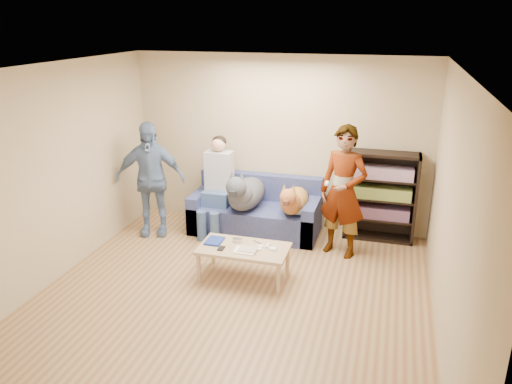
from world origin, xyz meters
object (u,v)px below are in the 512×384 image
(person_seated, at_px, (217,182))
(dog_tan, at_px, (293,200))
(coffee_table, at_px, (244,251))
(person_standing_right, at_px, (343,192))
(camera_silver, at_px, (237,240))
(sofa, at_px, (256,213))
(notebook_blue, at_px, (214,241))
(bookshelf, at_px, (381,194))
(person_standing_left, at_px, (150,179))
(dog_gray, at_px, (245,193))

(person_seated, relative_size, dog_tan, 1.28)
(person_seated, distance_m, coffee_table, 1.61)
(person_standing_right, height_order, coffee_table, person_standing_right)
(camera_silver, relative_size, sofa, 0.06)
(notebook_blue, relative_size, bookshelf, 0.20)
(camera_silver, distance_m, coffee_table, 0.18)
(person_standing_left, relative_size, bookshelf, 1.31)
(camera_silver, bearing_deg, person_seated, 119.98)
(sofa, relative_size, coffee_table, 1.73)
(person_standing_left, distance_m, notebook_blue, 1.65)
(sofa, bearing_deg, coffee_table, -80.25)
(person_standing_left, distance_m, sofa, 1.65)
(notebook_blue, bearing_deg, person_standing_left, 145.65)
(notebook_blue, xyz_separation_m, sofa, (0.15, 1.40, -0.15))
(sofa, xyz_separation_m, bookshelf, (1.80, 0.23, 0.40))
(person_seated, xyz_separation_m, dog_gray, (0.46, -0.09, -0.10))
(dog_gray, bearing_deg, person_seated, 169.09)
(person_seated, bearing_deg, person_standing_right, -9.08)
(sofa, bearing_deg, notebook_blue, -96.12)
(person_standing_right, relative_size, dog_tan, 1.56)
(notebook_blue, height_order, camera_silver, camera_silver)
(notebook_blue, distance_m, person_seated, 1.38)
(person_standing_left, height_order, camera_silver, person_standing_left)
(camera_silver, height_order, person_seated, person_seated)
(person_standing_right, relative_size, camera_silver, 16.28)
(person_seated, bearing_deg, sofa, 12.61)
(camera_silver, relative_size, dog_gray, 0.09)
(bookshelf, bearing_deg, person_standing_right, -125.80)
(notebook_blue, xyz_separation_m, person_seated, (-0.42, 1.28, 0.34))
(notebook_blue, height_order, coffee_table, notebook_blue)
(dog_tan, distance_m, coffee_table, 1.33)
(person_standing_right, xyz_separation_m, bookshelf, (0.48, 0.66, -0.22))
(notebook_blue, height_order, sofa, sofa)
(person_seated, relative_size, coffee_table, 1.34)
(person_standing_right, relative_size, person_standing_left, 1.05)
(bookshelf, bearing_deg, coffee_table, -132.59)
(dog_gray, bearing_deg, notebook_blue, -91.89)
(person_standing_right, xyz_separation_m, notebook_blue, (-1.47, -0.97, -0.46))
(camera_silver, height_order, dog_gray, dog_gray)
(notebook_blue, relative_size, person_seated, 0.18)
(person_standing_left, height_order, notebook_blue, person_standing_left)
(dog_tan, bearing_deg, camera_silver, -112.74)
(person_standing_right, xyz_separation_m, person_seated, (-1.89, 0.30, -0.12))
(person_standing_left, bearing_deg, dog_gray, -5.22)
(person_standing_right, bearing_deg, notebook_blue, -127.48)
(camera_silver, bearing_deg, dog_gray, 102.15)
(sofa, height_order, coffee_table, sofa)
(person_seated, bearing_deg, camera_silver, -60.02)
(notebook_blue, distance_m, camera_silver, 0.29)
(notebook_blue, distance_m, dog_tan, 1.44)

